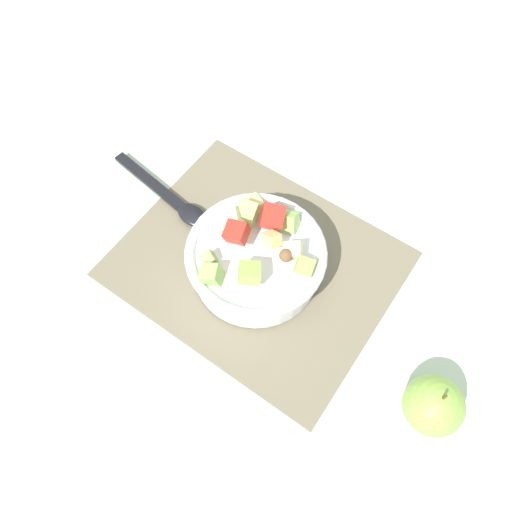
{
  "coord_description": "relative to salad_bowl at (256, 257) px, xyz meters",
  "views": [
    {
      "loc": [
        -0.22,
        0.31,
        0.72
      ],
      "look_at": [
        -0.01,
        0.01,
        0.05
      ],
      "focal_mm": 36.03,
      "sensor_mm": 36.0,
      "label": 1
    }
  ],
  "objects": [
    {
      "name": "ground_plane",
      "position": [
        0.01,
        -0.01,
        -0.04
      ],
      "size": [
        2.4,
        2.4,
        0.0
      ],
      "primitive_type": "plane",
      "color": "silver"
    },
    {
      "name": "whole_apple",
      "position": [
        -0.31,
        0.05,
        -0.0
      ],
      "size": [
        0.08,
        0.08,
        0.09
      ],
      "color": "#8CB74C",
      "rests_on": "ground_plane"
    },
    {
      "name": "salad_bowl",
      "position": [
        0.0,
        0.0,
        0.0
      ],
      "size": [
        0.21,
        0.21,
        0.1
      ],
      "color": "white",
      "rests_on": "placemat"
    },
    {
      "name": "serving_spoon",
      "position": [
        0.18,
        -0.02,
        -0.03
      ],
      "size": [
        0.22,
        0.06,
        0.01
      ],
      "color": "black",
      "rests_on": "placemat"
    },
    {
      "name": "placemat",
      "position": [
        0.01,
        -0.01,
        -0.04
      ],
      "size": [
        0.41,
        0.34,
        0.01
      ],
      "primitive_type": "cube",
      "color": "#756B56",
      "rests_on": "ground_plane"
    }
  ]
}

